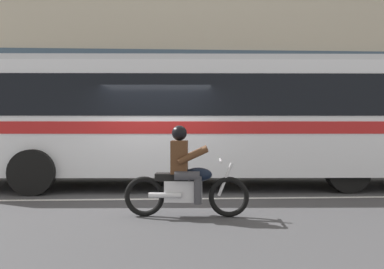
# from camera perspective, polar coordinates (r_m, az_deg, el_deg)

# --- Properties ---
(ground_plane) EXTENTS (60.00, 60.00, 0.00)m
(ground_plane) POSITION_cam_1_polar(r_m,az_deg,el_deg) (9.18, -5.22, -8.59)
(ground_plane) COLOR #3D3D3F
(sidewalk_curb) EXTENTS (28.00, 3.80, 0.15)m
(sidewalk_curb) POSITION_cam_1_polar(r_m,az_deg,el_deg) (14.23, -4.40, -4.87)
(sidewalk_curb) COLOR gray
(sidewalk_curb) RESTS_ON ground_plane
(lane_center_stripe) EXTENTS (26.60, 0.14, 0.01)m
(lane_center_stripe) POSITION_cam_1_polar(r_m,az_deg,el_deg) (8.59, -5.38, -9.23)
(lane_center_stripe) COLOR silver
(lane_center_stripe) RESTS_ON ground_plane
(office_building_facade) EXTENTS (28.00, 0.89, 11.35)m
(office_building_facade) POSITION_cam_1_polar(r_m,az_deg,el_deg) (16.95, -4.22, 15.18)
(office_building_facade) COLOR #B2A893
(office_building_facade) RESTS_ON ground_plane
(transit_bus) EXTENTS (12.53, 3.10, 3.22)m
(transit_bus) POSITION_cam_1_polar(r_m,az_deg,el_deg) (10.27, 1.01, 2.98)
(transit_bus) COLOR silver
(transit_bus) RESTS_ON ground_plane
(motorcycle_with_rider) EXTENTS (2.14, 0.64, 1.56)m
(motorcycle_with_rider) POSITION_cam_1_polar(r_m,az_deg,el_deg) (6.81, -0.94, -6.36)
(motorcycle_with_rider) COLOR black
(motorcycle_with_rider) RESTS_ON ground_plane
(fire_hydrant) EXTENTS (0.22, 0.30, 0.75)m
(fire_hydrant) POSITION_cam_1_polar(r_m,az_deg,el_deg) (13.15, -4.50, -3.41)
(fire_hydrant) COLOR gold
(fire_hydrant) RESTS_ON sidewalk_curb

